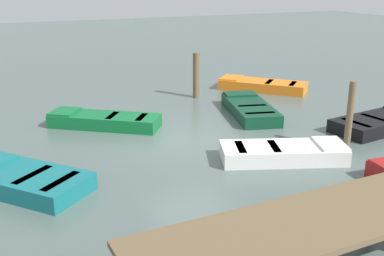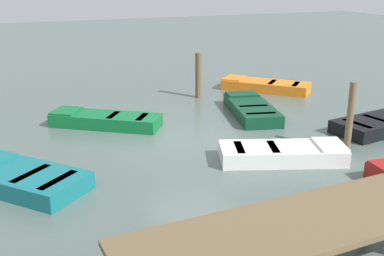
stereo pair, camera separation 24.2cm
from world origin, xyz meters
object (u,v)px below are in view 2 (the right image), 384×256
(rowboat_green, at_px, (105,120))
(rowboat_black, at_px, (382,123))
(dock_segment, at_px, (291,231))
(rowboat_dark_green, at_px, (251,109))
(rowboat_white, at_px, (283,153))
(mooring_piling_far_right, at_px, (199,75))
(rowboat_orange, at_px, (265,86))
(rowboat_teal, at_px, (23,179))
(mooring_piling_mid_left, at_px, (350,117))

(rowboat_green, bearing_deg, rowboat_black, -169.83)
(rowboat_black, bearing_deg, rowboat_green, 146.84)
(dock_segment, distance_m, rowboat_dark_green, 9.13)
(rowboat_white, height_order, mooring_piling_far_right, mooring_piling_far_right)
(rowboat_dark_green, bearing_deg, rowboat_orange, -24.18)
(rowboat_white, height_order, rowboat_black, same)
(dock_segment, height_order, rowboat_black, dock_segment)
(rowboat_teal, relative_size, rowboat_green, 0.90)
(rowboat_green, distance_m, rowboat_dark_green, 4.96)
(rowboat_green, xyz_separation_m, rowboat_white, (-3.51, 4.71, 0.00))
(rowboat_green, xyz_separation_m, rowboat_black, (-7.79, 3.80, 0.00))
(rowboat_black, bearing_deg, rowboat_dark_green, 126.08)
(rowboat_teal, bearing_deg, rowboat_orange, -99.74)
(dock_segment, height_order, rowboat_green, dock_segment)
(rowboat_orange, distance_m, mooring_piling_far_right, 3.06)
(rowboat_orange, bearing_deg, rowboat_green, 62.86)
(rowboat_orange, xyz_separation_m, rowboat_black, (-0.54, 5.91, 0.00))
(rowboat_black, xyz_separation_m, mooring_piling_far_right, (3.53, -5.99, 0.66))
(rowboat_teal, height_order, rowboat_black, same)
(rowboat_white, bearing_deg, rowboat_green, 147.79)
(rowboat_dark_green, bearing_deg, rowboat_green, 96.76)
(rowboat_orange, bearing_deg, rowboat_black, 141.87)
(dock_segment, distance_m, mooring_piling_mid_left, 6.31)
(rowboat_orange, bearing_deg, rowboat_teal, 76.89)
(rowboat_green, distance_m, rowboat_white, 5.88)
(rowboat_green, xyz_separation_m, mooring_piling_mid_left, (-5.57, 4.75, 0.74))
(dock_segment, bearing_deg, rowboat_green, -86.49)
(rowboat_green, relative_size, rowboat_dark_green, 0.97)
(mooring_piling_mid_left, bearing_deg, rowboat_orange, -103.70)
(dock_segment, relative_size, rowboat_white, 1.66)
(rowboat_orange, relative_size, rowboat_teal, 1.10)
(dock_segment, relative_size, rowboat_black, 1.64)
(rowboat_orange, distance_m, rowboat_black, 5.93)
(rowboat_white, bearing_deg, rowboat_black, 33.13)
(rowboat_dark_green, distance_m, mooring_piling_far_right, 3.07)
(dock_segment, xyz_separation_m, mooring_piling_mid_left, (-4.78, -4.11, 0.11))
(rowboat_orange, xyz_separation_m, rowboat_teal, (9.99, 5.83, 0.00))
(rowboat_dark_green, bearing_deg, rowboat_white, 175.95)
(rowboat_teal, height_order, mooring_piling_far_right, mooring_piling_far_right)
(rowboat_orange, distance_m, rowboat_teal, 11.57)
(rowboat_white, relative_size, mooring_piling_far_right, 1.93)
(rowboat_orange, height_order, mooring_piling_far_right, mooring_piling_far_right)
(rowboat_white, bearing_deg, rowboat_dark_green, 91.77)
(rowboat_orange, bearing_deg, dock_segment, 106.16)
(mooring_piling_mid_left, bearing_deg, rowboat_black, -156.76)
(rowboat_teal, relative_size, mooring_piling_mid_left, 1.62)
(rowboat_black, bearing_deg, dock_segment, -151.26)
(dock_segment, relative_size, rowboat_teal, 1.81)
(rowboat_orange, height_order, rowboat_green, same)
(mooring_piling_mid_left, bearing_deg, rowboat_white, -1.08)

